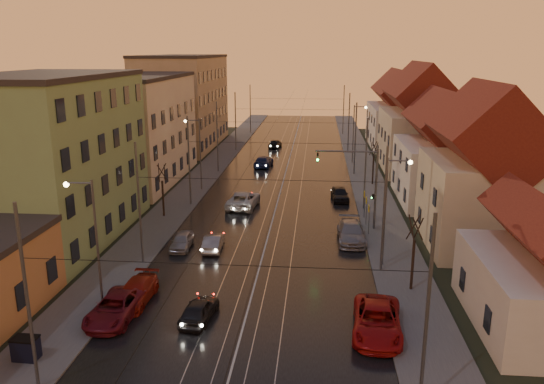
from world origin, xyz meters
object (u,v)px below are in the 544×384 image
(parked_left_1, at_px, (115,308))
(parked_right_2, at_px, (340,194))
(parked_left_3, at_px, (182,241))
(dumpster, at_px, (26,349))
(street_lamp_0, at_px, (91,232))
(parked_right_0, at_px, (377,321))
(driving_car_0, at_px, (199,310))
(parked_left_2, at_px, (136,292))
(driving_car_2, at_px, (243,200))
(street_lamp_1, at_px, (390,201))
(street_lamp_2, at_px, (197,147))
(driving_car_4, at_px, (275,144))
(traffic_light_mast, at_px, (364,178))
(driving_car_3, at_px, (264,161))
(parked_right_1, at_px, (351,232))
(driving_car_1, at_px, (213,242))
(street_lamp_3, at_px, (356,128))

(parked_left_1, bearing_deg, parked_right_2, 64.52)
(parked_left_3, relative_size, dumpster, 3.03)
(street_lamp_0, bearing_deg, parked_right_0, -5.56)
(parked_left_1, distance_m, parked_right_0, 14.93)
(driving_car_0, xyz_separation_m, parked_left_2, (-4.39, 1.88, 0.02))
(street_lamp_0, xyz_separation_m, parked_left_1, (1.60, -1.23, -4.18))
(street_lamp_0, bearing_deg, driving_car_2, 75.01)
(street_lamp_1, xyz_separation_m, street_lamp_2, (-18.21, 20.00, 0.00))
(driving_car_4, distance_m, parked_right_2, 31.16)
(traffic_light_mast, height_order, driving_car_3, traffic_light_mast)
(parked_left_2, distance_m, parked_right_1, 18.40)
(driving_car_0, height_order, driving_car_1, driving_car_0)
(parked_right_2, bearing_deg, street_lamp_1, -86.15)
(driving_car_2, bearing_deg, street_lamp_3, -114.36)
(driving_car_0, bearing_deg, driving_car_4, -82.71)
(street_lamp_1, xyz_separation_m, parked_right_2, (-2.71, 17.23, -4.19))
(street_lamp_3, distance_m, parked_left_2, 46.17)
(street_lamp_0, xyz_separation_m, driving_car_2, (5.86, 21.89, -4.10))
(street_lamp_0, distance_m, parked_left_3, 11.37)
(parked_right_1, xyz_separation_m, parked_right_2, (-0.46, 12.22, -0.07))
(driving_car_1, relative_size, parked_left_1, 0.75)
(parked_left_3, distance_m, parked_right_2, 19.80)
(parked_left_1, bearing_deg, traffic_light_mast, 50.27)
(parked_left_3, xyz_separation_m, parked_right_1, (13.36, 2.80, 0.15))
(parked_left_1, xyz_separation_m, parked_left_2, (0.46, 2.17, -0.04))
(driving_car_2, height_order, parked_right_1, driving_car_2)
(street_lamp_2, xyz_separation_m, street_lamp_3, (18.21, 16.00, 0.00))
(street_lamp_0, xyz_separation_m, driving_car_4, (6.34, 55.01, -4.18))
(street_lamp_3, bearing_deg, street_lamp_2, -138.69)
(street_lamp_2, distance_m, dumpster, 34.15)
(parked_left_1, relative_size, parked_right_2, 1.24)
(street_lamp_2, bearing_deg, traffic_light_mast, -35.07)
(street_lamp_2, height_order, street_lamp_3, same)
(street_lamp_3, distance_m, parked_right_2, 19.42)
(driving_car_0, distance_m, driving_car_2, 22.83)
(street_lamp_2, height_order, driving_car_1, street_lamp_2)
(dumpster, bearing_deg, street_lamp_3, 71.03)
(traffic_light_mast, relative_size, parked_left_2, 1.57)
(parked_right_2, bearing_deg, driving_car_1, -129.64)
(street_lamp_0, distance_m, parked_left_1, 4.64)
(driving_car_1, height_order, driving_car_3, driving_car_3)
(street_lamp_2, height_order, traffic_light_mast, street_lamp_2)
(parked_right_0, bearing_deg, parked_right_1, 97.13)
(street_lamp_1, xyz_separation_m, parked_left_3, (-15.61, 2.21, -4.27))
(street_lamp_3, distance_m, parked_left_1, 48.36)
(traffic_light_mast, bearing_deg, parked_right_2, 99.80)
(traffic_light_mast, relative_size, parked_right_0, 1.27)
(parked_right_2, bearing_deg, parked_left_1, -122.79)
(traffic_light_mast, height_order, driving_car_4, traffic_light_mast)
(driving_car_0, height_order, parked_left_3, driving_car_0)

